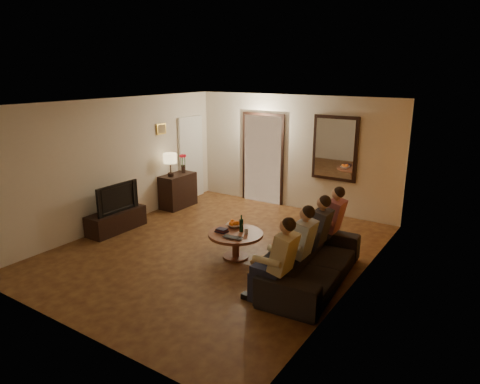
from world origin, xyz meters
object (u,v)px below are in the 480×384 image
Objects in this scene: person_a at (279,266)px; bowl at (234,225)px; wine_bottle at (241,223)px; laptop at (231,239)px; dresser at (178,191)px; person_d at (330,226)px; sofa at (313,261)px; table_lamp at (170,165)px; person_b at (299,250)px; tv at (114,197)px; tv_stand at (116,221)px; dog at (266,264)px; person_c at (316,237)px; coffee_table at (236,245)px.

person_a reaches higher than bowl.
wine_bottle is 0.41m from laptop.
dresser is 0.74× the size of person_d.
sofa is at bearing 1.71° from laptop.
table_lamp reaches higher than laptop.
table_lamp is at bearing 65.82° from sofa.
dresser is 4.57m from person_b.
tv is at bearing 177.94° from person_b.
tv_stand is at bearing -169.64° from bowl.
laptop is at bearing -82.50° from wine_bottle.
dog is (-0.50, 0.54, -0.32)m from person_a.
person_a is (4.09, -2.41, -0.45)m from table_lamp.
person_c is 1.28× the size of coffee_table.
bowl is at bearing -159.22° from person_d.
table_lamp is 0.54× the size of tv.
dresser reaches higher than bowl.
person_b is 1.00× the size of person_d.
tv is at bearing 173.20° from laptop.
person_d reaches higher than tv_stand.
tv is at bearing -172.91° from wine_bottle.
person_d reaches higher than dresser.
person_d is at bearing 90.00° from person_b.
laptop is at bearing -139.39° from person_d.
person_d is at bearing 30.55° from coffee_table.
person_b and person_c have the same top height.
dresser is 0.70m from table_lamp.
dog is at bearing -111.69° from person_d.
person_a is at bearing 169.23° from sofa.
tv_stand is at bearing 0.00° from tv.
dog is (3.59, -1.87, -0.77)m from table_lamp.
person_b is (4.09, -0.15, -0.10)m from tv.
sofa is at bearing 32.48° from dog.
sofa is 1.46m from wine_bottle.
dresser is at bearing 139.80° from laptop.
person_c is (4.09, 0.45, 0.39)m from tv_stand.
person_d reaches higher than wine_bottle.
person_d reaches higher than laptop.
person_a is 3.87× the size of wine_bottle.
tv_stand is at bearing -173.69° from person_c.
sofa is at bearing -3.60° from coffee_table.
tv_stand is at bearing -165.58° from person_d.
coffee_table is (2.73, 0.25, 0.02)m from tv_stand.
tv_stand is (0.00, -1.88, -0.19)m from dresser.
person_c reaches higher than tv_stand.
tv_stand is 1.03× the size of person_b.
laptop is (-1.37, -0.19, 0.13)m from sofa.
person_b is 1.67m from bowl.
coffee_table is at bearing -116.57° from wine_bottle.
coffee_table is at bearing -84.86° from tv.
dresser is 0.89× the size of tv.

